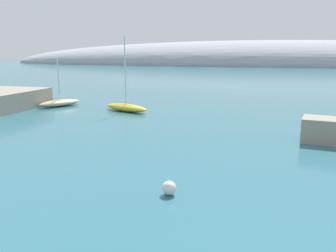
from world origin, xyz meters
The scene contains 4 objects.
distant_ridge centered at (7.81, 214.95, 0.00)m, with size 334.99×67.13×28.45m, color #999EA8.
sailboat_yellow_near_shore centered at (-10.02, 40.66, 0.57)m, with size 7.44×4.48×10.01m.
sailboat_sand_outer_mooring centered at (-21.29, 42.29, 0.54)m, with size 5.08×6.82×7.04m.
mooring_buoy_white centered at (3.36, 14.21, 0.41)m, with size 0.83×0.83×0.83m, color silver.
Camera 1 is at (8.47, -4.38, 8.10)m, focal length 38.24 mm.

